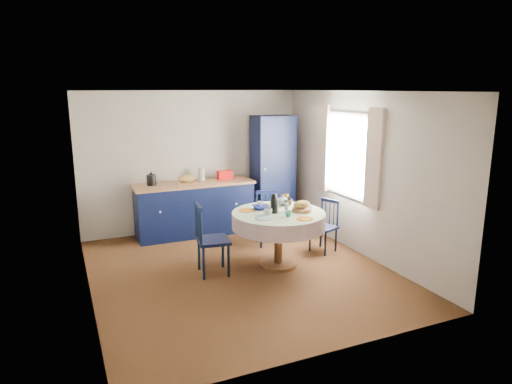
# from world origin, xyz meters

# --- Properties ---
(floor) EXTENTS (4.50, 4.50, 0.00)m
(floor) POSITION_xyz_m (0.00, 0.00, 0.00)
(floor) COLOR black
(floor) RESTS_ON ground
(ceiling) EXTENTS (4.50, 4.50, 0.00)m
(ceiling) POSITION_xyz_m (0.00, 0.00, 2.50)
(ceiling) COLOR white
(ceiling) RESTS_ON wall_back
(wall_back) EXTENTS (4.00, 0.02, 2.50)m
(wall_back) POSITION_xyz_m (0.00, 2.25, 1.25)
(wall_back) COLOR beige
(wall_back) RESTS_ON floor
(wall_left) EXTENTS (0.02, 4.50, 2.50)m
(wall_left) POSITION_xyz_m (-2.00, 0.00, 1.25)
(wall_left) COLOR beige
(wall_left) RESTS_ON floor
(wall_right) EXTENTS (0.02, 4.50, 2.50)m
(wall_right) POSITION_xyz_m (2.00, 0.00, 1.25)
(wall_right) COLOR beige
(wall_right) RESTS_ON floor
(window) EXTENTS (0.10, 1.74, 1.45)m
(window) POSITION_xyz_m (1.95, 0.30, 1.52)
(window) COLOR white
(window) RESTS_ON wall_right
(kitchen_counter) EXTENTS (2.09, 0.65, 1.17)m
(kitchen_counter) POSITION_xyz_m (-0.10, 1.90, 0.48)
(kitchen_counter) COLOR black
(kitchen_counter) RESTS_ON floor
(pantry_cabinet) EXTENTS (0.72, 0.53, 2.06)m
(pantry_cabinet) POSITION_xyz_m (1.40, 1.85, 1.03)
(pantry_cabinet) COLOR black
(pantry_cabinet) RESTS_ON floor
(dining_table) EXTENTS (1.34, 1.34, 1.09)m
(dining_table) POSITION_xyz_m (0.60, -0.03, 0.68)
(dining_table) COLOR #513617
(dining_table) RESTS_ON floor
(chair_left) EXTENTS (0.48, 0.50, 1.01)m
(chair_left) POSITION_xyz_m (-0.41, 0.09, 0.51)
(chair_left) COLOR black
(chair_left) RESTS_ON floor
(chair_far) EXTENTS (0.45, 0.44, 0.88)m
(chair_far) POSITION_xyz_m (0.87, 0.92, 0.45)
(chair_far) COLOR black
(chair_far) RESTS_ON floor
(chair_right) EXTENTS (0.46, 0.47, 0.83)m
(chair_right) POSITION_xyz_m (1.54, 0.24, 0.42)
(chair_right) COLOR black
(chair_right) RESTS_ON floor
(mug_a) EXTENTS (0.11, 0.11, 0.09)m
(mug_a) POSITION_xyz_m (0.41, -0.07, 0.85)
(mug_a) COLOR silver
(mug_a) RESTS_ON dining_table
(mug_b) EXTENTS (0.09, 0.09, 0.09)m
(mug_b) POSITION_xyz_m (0.60, -0.29, 0.85)
(mug_b) COLOR #2A6F6C
(mug_b) RESTS_ON dining_table
(mug_c) EXTENTS (0.13, 0.13, 0.11)m
(mug_c) POSITION_xyz_m (0.88, 0.25, 0.86)
(mug_c) COLOR black
(mug_c) RESTS_ON dining_table
(mug_d) EXTENTS (0.10, 0.10, 0.09)m
(mug_d) POSITION_xyz_m (0.47, 0.33, 0.85)
(mug_d) COLOR silver
(mug_d) RESTS_ON dining_table
(cobalt_bowl) EXTENTS (0.24, 0.24, 0.06)m
(cobalt_bowl) POSITION_xyz_m (0.42, 0.22, 0.84)
(cobalt_bowl) COLOR navy
(cobalt_bowl) RESTS_ON dining_table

